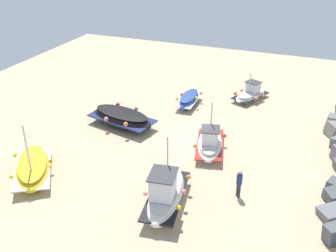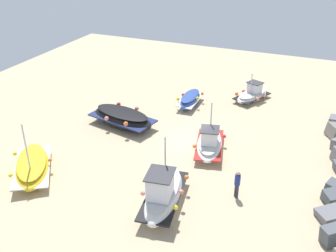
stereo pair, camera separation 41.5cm
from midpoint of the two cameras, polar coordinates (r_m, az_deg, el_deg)
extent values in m
plane|color=tan|center=(27.39, 3.20, -2.15)|extent=(46.33, 46.33, 0.00)
ellipsoid|color=black|center=(29.26, -7.21, 1.05)|extent=(3.20, 5.59, 1.23)
cube|color=navy|center=(29.23, -7.22, 1.16)|extent=(3.22, 5.40, 0.13)
ellipsoid|color=black|center=(29.04, -7.27, 1.95)|extent=(2.80, 4.92, 0.22)
sphere|color=orange|center=(27.44, -6.67, 0.27)|extent=(0.32, 0.32, 0.32)
sphere|color=#EA7F75|center=(29.59, -5.10, 2.56)|extent=(0.32, 0.32, 0.32)
sphere|color=#EA7F75|center=(28.60, -9.49, 1.03)|extent=(0.32, 0.32, 0.32)
sphere|color=red|center=(30.74, -7.78, 3.15)|extent=(0.32, 0.32, 0.32)
ellipsoid|color=white|center=(26.13, 5.72, -2.75)|extent=(4.65, 2.64, 0.90)
cube|color=maroon|center=(26.11, 5.72, -2.67)|extent=(4.49, 2.65, 0.11)
ellipsoid|color=beige|center=(25.95, 5.75, -2.06)|extent=(4.09, 2.31, 0.17)
cube|color=white|center=(25.34, 5.76, -1.45)|extent=(1.33, 1.27, 0.94)
cube|color=#333338|center=(25.10, 5.81, -0.45)|extent=(1.54, 1.47, 0.06)
cylinder|color=#B7B7BC|center=(25.55, 5.93, 0.86)|extent=(0.08, 0.08, 2.56)
sphere|color=red|center=(26.63, 7.85, -1.44)|extent=(0.26, 0.26, 0.26)
sphere|color=orange|center=(25.38, 3.54, -2.95)|extent=(0.26, 0.26, 0.26)
ellipsoid|color=white|center=(21.14, -0.83, -10.26)|extent=(5.13, 2.45, 1.20)
cube|color=black|center=(21.10, -0.83, -10.14)|extent=(4.95, 2.47, 0.12)
ellipsoid|color=beige|center=(20.84, -0.84, -9.19)|extent=(4.52, 2.14, 0.21)
cube|color=silver|center=(19.83, -1.36, -8.71)|extent=(1.54, 1.35, 1.28)
cube|color=#333338|center=(19.44, -1.38, -7.13)|extent=(1.78, 1.57, 0.06)
cylinder|color=#B7B7BC|center=(20.23, -0.64, -5.16)|extent=(0.08, 0.08, 2.87)
sphere|color=orange|center=(21.80, 2.49, -7.51)|extent=(0.26, 0.26, 0.26)
sphere|color=orange|center=(21.59, -2.89, -7.81)|extent=(0.26, 0.26, 0.26)
sphere|color=#EA7F75|center=(20.70, 1.77, -9.65)|extent=(0.26, 0.26, 0.26)
sphere|color=#EA7F75|center=(20.50, -3.94, -9.88)|extent=(0.26, 0.26, 0.26)
sphere|color=yellow|center=(19.61, 0.96, -11.90)|extent=(0.26, 0.26, 0.26)
ellipsoid|color=gold|center=(24.98, -19.70, -5.89)|extent=(5.14, 4.49, 1.03)
cube|color=white|center=(24.95, -19.71, -5.80)|extent=(5.00, 4.40, 0.20)
ellipsoid|color=gold|center=(24.78, -19.84, -5.14)|extent=(4.50, 3.92, 0.25)
cylinder|color=#B7B7BC|center=(23.28, -20.56, -3.08)|extent=(0.08, 0.08, 2.91)
sphere|color=yellow|center=(24.02, -22.53, -6.95)|extent=(0.24, 0.24, 0.24)
sphere|color=orange|center=(24.67, -17.35, -4.96)|extent=(0.24, 0.24, 0.24)
sphere|color=yellow|center=(25.90, -22.04, -4.00)|extent=(0.24, 0.24, 0.24)
ellipsoid|color=#2D4C9E|center=(32.59, 2.74, 3.86)|extent=(3.67, 1.41, 1.03)
cube|color=white|center=(32.57, 2.74, 3.93)|extent=(3.53, 1.40, 0.17)
ellipsoid|color=navy|center=(32.43, 2.76, 4.50)|extent=(3.23, 1.19, 0.23)
sphere|color=yellow|center=(31.83, 0.94, 3.99)|extent=(0.26, 0.26, 0.26)
sphere|color=yellow|center=(31.94, 3.86, 4.13)|extent=(0.26, 0.26, 0.26)
sphere|color=red|center=(32.98, 1.69, 4.63)|extent=(0.26, 0.26, 0.26)
sphere|color=orange|center=(33.10, 4.51, 4.80)|extent=(0.26, 0.26, 0.26)
ellipsoid|color=white|center=(34.39, 11.69, 4.37)|extent=(4.00, 2.92, 0.74)
cube|color=black|center=(34.38, 11.69, 4.42)|extent=(3.88, 2.89, 0.12)
ellipsoid|color=beige|center=(34.28, 11.73, 4.81)|extent=(3.52, 2.55, 0.16)
cube|color=silver|center=(34.33, 12.08, 5.65)|extent=(1.22, 1.28, 0.82)
cube|color=#333338|center=(34.17, 12.15, 6.34)|extent=(1.42, 1.48, 0.06)
cylinder|color=#B7B7BC|center=(33.69, 11.58, 6.17)|extent=(0.08, 0.08, 1.80)
sphere|color=orange|center=(33.96, 9.50, 4.75)|extent=(0.31, 0.31, 0.31)
sphere|color=#EA7F75|center=(33.46, 12.45, 4.04)|extent=(0.31, 0.31, 0.31)
sphere|color=red|center=(34.78, 10.52, 5.09)|extent=(0.31, 0.31, 0.31)
sphere|color=#EA7F75|center=(34.29, 13.43, 4.45)|extent=(0.31, 0.31, 0.31)
sphere|color=red|center=(35.53, 11.52, 5.69)|extent=(0.31, 0.31, 0.31)
cylinder|color=#2D2D38|center=(22.10, 9.91, -9.37)|extent=(0.14, 0.14, 0.85)
cylinder|color=#2D2D38|center=(22.20, 9.66, -9.16)|extent=(0.14, 0.14, 0.85)
cylinder|color=navy|center=(21.72, 9.94, -7.69)|extent=(0.32, 0.32, 0.64)
sphere|color=tan|center=(21.48, 10.03, -6.76)|extent=(0.22, 0.22, 0.22)
cube|color=slate|center=(31.98, 23.20, 0.78)|extent=(1.34, 1.38, 0.81)
cube|color=slate|center=(30.13, 23.06, -0.57)|extent=(1.64, 1.65, 1.11)
cube|color=#4C5156|center=(24.15, 22.90, -8.13)|extent=(1.10, 1.12, 0.81)
cube|color=#4C5156|center=(23.37, 23.04, -9.37)|extent=(1.50, 1.48, 0.97)
cube|color=slate|center=(22.08, 22.62, -11.90)|extent=(1.74, 1.81, 0.91)
camera|label=1|loc=(0.21, -90.43, -0.23)|focal=41.40mm
camera|label=2|loc=(0.21, 89.57, 0.23)|focal=41.40mm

